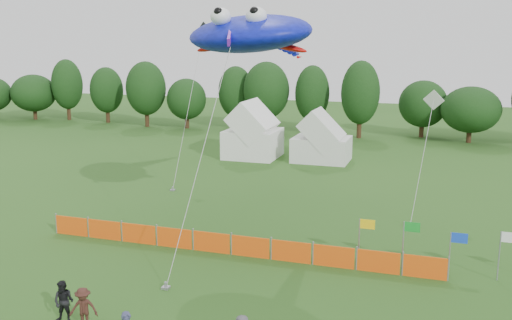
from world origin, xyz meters
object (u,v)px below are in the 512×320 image
(spectator_b, at_px, (64,302))
(stingray_kite, at_px, (253,34))
(tent_left, at_px, (253,134))
(barrier_fence, at_px, (231,245))
(spectator_c, at_px, (83,308))
(tent_right, at_px, (322,141))

(spectator_b, relative_size, stingray_kite, 0.10)
(spectator_b, bearing_deg, stingray_kite, 59.70)
(tent_left, relative_size, barrier_fence, 0.23)
(tent_left, distance_m, spectator_c, 31.38)
(tent_left, xyz_separation_m, spectator_c, (4.07, -31.09, -1.25))
(barrier_fence, distance_m, spectator_b, 8.89)
(tent_right, relative_size, stingray_kite, 0.31)
(barrier_fence, bearing_deg, spectator_b, -112.30)
(spectator_c, bearing_deg, spectator_b, 149.84)
(spectator_c, distance_m, stingray_kite, 14.64)
(barrier_fence, bearing_deg, stingray_kite, 79.82)
(spectator_b, bearing_deg, tent_right, 74.00)
(spectator_c, xyz_separation_m, stingray_kite, (2.80, 10.66, 9.63))
(spectator_c, bearing_deg, barrier_fence, 55.52)
(spectator_b, height_order, spectator_c, spectator_b)
(tent_left, height_order, barrier_fence, tent_left)
(tent_right, height_order, stingray_kite, stingray_kite)
(stingray_kite, bearing_deg, spectator_b, -109.84)
(stingray_kite, bearing_deg, barrier_fence, -100.18)
(spectator_c, bearing_deg, stingray_kite, 56.70)
(tent_right, xyz_separation_m, stingray_kite, (0.76, -20.65, 8.71))
(barrier_fence, relative_size, spectator_b, 12.52)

